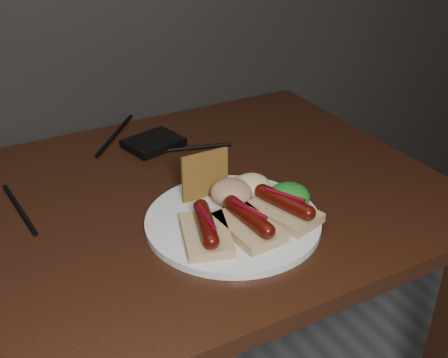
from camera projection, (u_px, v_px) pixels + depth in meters
name	position (u px, v px, depth m)	size (l,w,h in m)	color
desk	(57.00, 274.00, 0.95)	(1.40, 0.70, 0.75)	#331B0C
hard_drive	(153.00, 143.00, 1.17)	(0.11, 0.09, 0.02)	black
desk_cables	(37.00, 182.00, 1.03)	(0.84, 0.39, 0.01)	black
plate	(233.00, 221.00, 0.91)	(0.29, 0.29, 0.01)	silver
bread_sausage_left	(206.00, 230.00, 0.85)	(0.10, 0.13, 0.04)	#DCBF81
bread_sausage_center	(249.00, 223.00, 0.87)	(0.08, 0.12, 0.04)	#DCBF81
bread_sausage_right	(284.00, 208.00, 0.91)	(0.10, 0.13, 0.04)	#DCBF81
crispbread	(205.00, 175.00, 0.95)	(0.09, 0.01, 0.09)	#A2752C
salad_greens	(289.00, 196.00, 0.93)	(0.07, 0.07, 0.04)	#115717
salsa_mound	(231.00, 192.00, 0.94)	(0.07, 0.07, 0.04)	maroon
coleslaw_mound	(252.00, 185.00, 0.97)	(0.06, 0.06, 0.04)	beige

